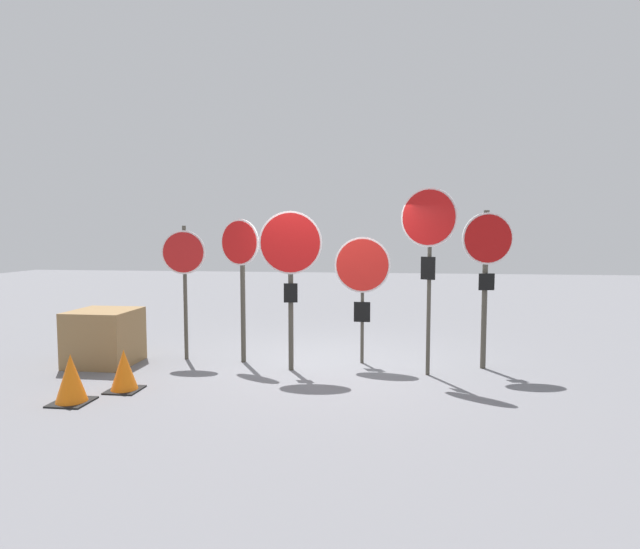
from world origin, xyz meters
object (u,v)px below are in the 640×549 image
object	(u,v)px
stop_sign_2	(291,257)
traffic_cone_1	(124,371)
stop_sign_3	(362,272)
stop_sign_0	(184,264)
stop_sign_4	(429,234)
storage_crate	(104,337)
stop_sign_5	(487,259)
stop_sign_1	(241,262)
traffic_cone_0	(71,379)

from	to	relation	value
stop_sign_2	traffic_cone_1	distance (m)	2.78
stop_sign_3	stop_sign_2	bearing A→B (deg)	-149.98
stop_sign_0	stop_sign_3	bearing A→B (deg)	-5.34
traffic_cone_1	stop_sign_4	bearing A→B (deg)	17.05
traffic_cone_1	storage_crate	size ratio (longest dim) A/B	0.58
stop_sign_5	stop_sign_0	bearing A→B (deg)	169.86
stop_sign_1	stop_sign_3	bearing A→B (deg)	26.76
traffic_cone_0	storage_crate	world-z (taller)	storage_crate
traffic_cone_0	storage_crate	distance (m)	1.91
stop_sign_0	stop_sign_1	size ratio (longest dim) A/B	0.96
traffic_cone_0	traffic_cone_1	xyz separation A→B (m)	(0.39, 0.54, -0.03)
stop_sign_5	stop_sign_1	bearing A→B (deg)	170.80
stop_sign_3	stop_sign_4	size ratio (longest dim) A/B	0.74
stop_sign_4	stop_sign_5	size ratio (longest dim) A/B	1.12
stop_sign_1	stop_sign_2	bearing A→B (deg)	-2.19
stop_sign_0	stop_sign_2	world-z (taller)	stop_sign_2
stop_sign_3	storage_crate	world-z (taller)	stop_sign_3
stop_sign_3	storage_crate	xyz separation A→B (m)	(-4.07, -0.54, -1.03)
stop_sign_1	storage_crate	bearing A→B (deg)	-148.41
stop_sign_0	stop_sign_5	xyz separation A→B (m)	(4.78, 0.03, 0.11)
stop_sign_4	storage_crate	xyz separation A→B (m)	(-5.05, 0.02, -1.63)
stop_sign_0	traffic_cone_0	xyz separation A→B (m)	(-0.55, -2.22, -1.29)
stop_sign_2	traffic_cone_0	world-z (taller)	stop_sign_2
stop_sign_4	traffic_cone_1	distance (m)	4.58
stop_sign_0	stop_sign_1	world-z (taller)	stop_sign_1
stop_sign_0	traffic_cone_0	bearing A→B (deg)	-111.45
stop_sign_1	stop_sign_0	bearing A→B (deg)	-161.56
stop_sign_1	stop_sign_5	size ratio (longest dim) A/B	0.95
traffic_cone_1	stop_sign_2	bearing A→B (deg)	31.64
stop_sign_0	traffic_cone_1	bearing A→B (deg)	-102.91
stop_sign_2	storage_crate	world-z (taller)	stop_sign_2
stop_sign_3	stop_sign_4	world-z (taller)	stop_sign_4
stop_sign_2	traffic_cone_0	distance (m)	3.32
traffic_cone_0	stop_sign_5	bearing A→B (deg)	22.96
stop_sign_2	stop_sign_4	distance (m)	2.05
stop_sign_4	stop_sign_3	bearing A→B (deg)	175.86
traffic_cone_0	traffic_cone_1	size ratio (longest dim) A/B	1.10
stop_sign_2	traffic_cone_0	size ratio (longest dim) A/B	3.99
stop_sign_3	traffic_cone_1	xyz separation A→B (m)	(-3.06, -1.80, -1.20)
stop_sign_1	traffic_cone_1	distance (m)	2.41
storage_crate	traffic_cone_0	bearing A→B (deg)	-70.79
stop_sign_1	traffic_cone_1	world-z (taller)	stop_sign_1
traffic_cone_1	stop_sign_3	bearing A→B (deg)	30.48
stop_sign_3	stop_sign_5	xyz separation A→B (m)	(1.88, -0.08, 0.23)
stop_sign_1	stop_sign_4	world-z (taller)	stop_sign_4
stop_sign_2	storage_crate	size ratio (longest dim) A/B	2.53
traffic_cone_0	stop_sign_3	bearing A→B (deg)	34.14
stop_sign_2	traffic_cone_1	bearing A→B (deg)	-157.50
stop_sign_3	stop_sign_5	size ratio (longest dim) A/B	0.83
stop_sign_0	stop_sign_1	distance (m)	0.97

